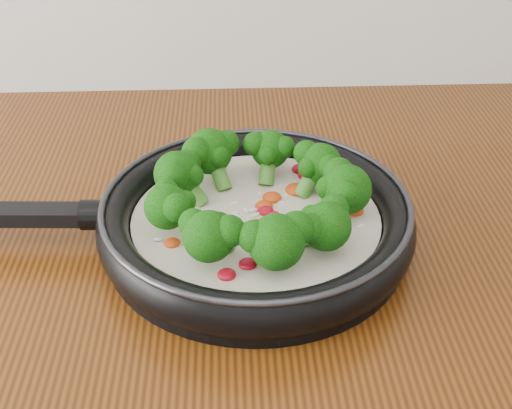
{
  "coord_description": "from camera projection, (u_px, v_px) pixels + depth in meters",
  "views": [
    {
      "loc": [
        0.04,
        0.48,
        1.34
      ],
      "look_at": [
        0.07,
        1.07,
        0.95
      ],
      "focal_mm": 47.32,
      "sensor_mm": 36.0,
      "label": 1
    }
  ],
  "objects": [
    {
      "name": "skillet",
      "position": [
        253.0,
        216.0,
        0.72
      ],
      "size": [
        0.53,
        0.35,
        0.1
      ],
      "color": "black",
      "rests_on": "counter"
    }
  ]
}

